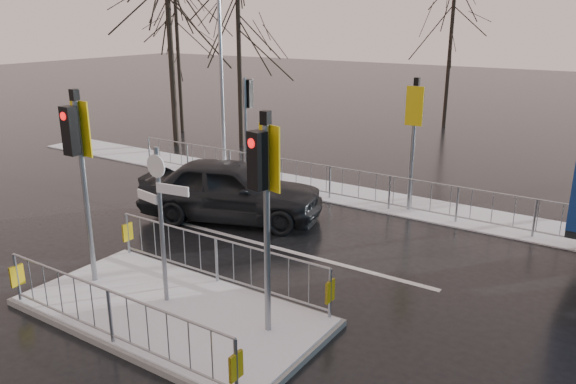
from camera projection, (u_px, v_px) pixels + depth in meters
The scene contains 11 objects.
ground at pixel (171, 315), 10.75m from camera, with size 120.00×120.00×0.00m, color black.
snow_verge at pixel (367, 198), 17.61m from camera, with size 30.00×2.00×0.04m, color silver.
lane_markings at pixel (158, 322), 10.49m from camera, with size 8.00×11.38×0.01m.
traffic_island at pixel (170, 296), 10.65m from camera, with size 6.00×3.04×4.15m.
far_kerb_fixtures at pixel (370, 173), 16.76m from camera, with size 18.00×0.65×3.83m.
car_far_lane at pixel (231, 190), 15.61m from camera, with size 2.05×5.10×1.74m, color black.
tree_near_a at pixel (168, 1), 23.21m from camera, with size 4.75×4.75×8.97m.
tree_near_b at pixel (238, 25), 23.39m from camera, with size 4.00×4.00×7.55m.
tree_near_c at pixel (177, 38), 26.74m from camera, with size 3.50×3.50×6.61m.
tree_far_a at pixel (452, 31), 27.92m from camera, with size 3.75×3.75×7.08m.
street_lamp_left at pixel (222, 45), 20.37m from camera, with size 1.25×0.18×8.20m.
Camera 1 is at (7.13, -6.76, 5.45)m, focal length 35.00 mm.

